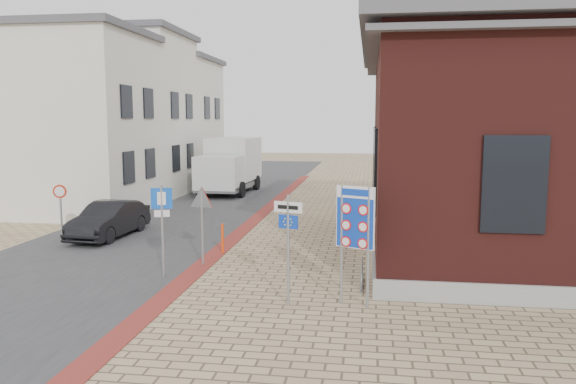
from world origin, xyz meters
The scene contains 16 objects.
ground centered at (0.00, 0.00, 0.00)m, with size 120.00×120.00×0.00m, color tan.
road_strip centered at (-5.50, 15.00, 0.01)m, with size 7.00×60.00×0.02m, color #38383A.
curb_strip centered at (-2.00, 10.00, 0.01)m, with size 0.60×40.00×0.02m, color maroon.
brick_building centered at (8.99, 7.00, 3.49)m, with size 13.00×13.00×6.80m.
townhouse_near centered at (-10.99, 12.00, 4.17)m, with size 7.40×6.40×8.30m.
townhouse_mid centered at (-10.99, 18.00, 4.57)m, with size 7.40×6.40×9.10m.
townhouse_far centered at (-10.99, 24.00, 4.17)m, with size 7.40×6.40×8.30m.
bike_rack centered at (2.65, 2.20, 0.26)m, with size 0.08×1.80×0.60m.
sedan centered at (-6.50, 6.81, 0.65)m, with size 1.37×3.93×1.29m, color black.
box_truck centered at (-5.22, 19.66, 1.64)m, with size 2.77×6.17×3.18m.
border_sign centered at (2.50, 0.50, 1.98)m, with size 0.88×0.43×2.76m.
essen_sign centered at (1.00, 0.30, 1.70)m, with size 0.67×0.24×2.56m.
parking_sign centered at (-2.64, 2.00, 1.72)m, with size 0.54×0.19×2.53m.
yield_sign centered at (-2.00, 3.50, 1.72)m, with size 0.80×0.20×2.28m.
speed_sign centered at (-7.83, 5.91, 1.31)m, with size 0.47×0.12×2.01m.
bollard centered at (-1.80, 5.00, 0.48)m, with size 0.09×0.09×0.95m, color #ED430C.
Camera 1 is at (2.79, -12.05, 4.23)m, focal length 35.00 mm.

